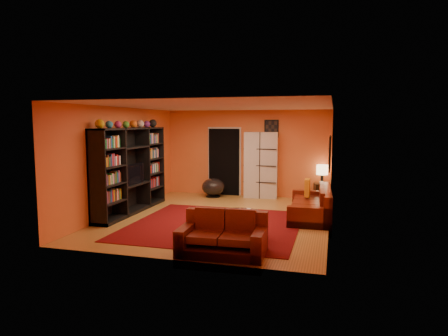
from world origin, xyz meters
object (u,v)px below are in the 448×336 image
(sofa, at_px, (314,206))
(storage_cabinet, at_px, (261,165))
(coffee_table, at_px, (238,215))
(loveseat, at_px, (223,236))
(bowl_chair, at_px, (213,187))
(entertainment_unit, at_px, (131,170))
(tv, at_px, (131,174))
(table_lamp, at_px, (322,170))
(side_table, at_px, (322,192))

(sofa, height_order, storage_cabinet, storage_cabinet)
(coffee_table, bearing_deg, loveseat, -92.70)
(loveseat, relative_size, coffee_table, 1.54)
(coffee_table, height_order, bowl_chair, bowl_chair)
(entertainment_unit, distance_m, coffee_table, 3.49)
(storage_cabinet, bearing_deg, coffee_table, -90.73)
(tv, bearing_deg, coffee_table, -114.79)
(coffee_table, distance_m, storage_cabinet, 4.33)
(tv, distance_m, table_lamp, 5.30)
(coffee_table, bearing_deg, table_lamp, 71.34)
(loveseat, distance_m, table_lamp, 5.41)
(storage_cabinet, height_order, table_lamp, storage_cabinet)
(sofa, relative_size, bowl_chair, 3.39)
(loveseat, xyz_separation_m, storage_cabinet, (-0.30, 5.22, 0.69))
(loveseat, xyz_separation_m, side_table, (1.48, 5.17, -0.04))
(tv, bearing_deg, entertainment_unit, 31.24)
(coffee_table, bearing_deg, bowl_chair, 113.50)
(loveseat, bearing_deg, storage_cabinet, 0.68)
(entertainment_unit, bearing_deg, bowl_chair, 61.46)
(entertainment_unit, height_order, side_table, entertainment_unit)
(tv, distance_m, side_table, 5.35)
(tv, xyz_separation_m, loveseat, (3.00, -2.34, -0.69))
(tv, bearing_deg, loveseat, -127.91)
(coffee_table, relative_size, storage_cabinet, 0.50)
(sofa, xyz_separation_m, coffee_table, (-1.32, -2.12, 0.16))
(sofa, relative_size, storage_cabinet, 1.19)
(tv, xyz_separation_m, storage_cabinet, (2.70, 2.88, 0.00))
(sofa, xyz_separation_m, table_lamp, (0.11, 2.12, 0.60))
(entertainment_unit, relative_size, coffee_table, 3.10)
(storage_cabinet, bearing_deg, bowl_chair, -173.11)
(entertainment_unit, xyz_separation_m, coffee_table, (3.09, -1.49, -0.61))
(entertainment_unit, bearing_deg, coffee_table, -25.69)
(tv, height_order, loveseat, tv)
(loveseat, bearing_deg, sofa, -26.70)
(table_lamp, bearing_deg, sofa, -92.98)
(sofa, distance_m, table_lamp, 2.21)
(side_table, bearing_deg, coffee_table, -108.66)
(side_table, bearing_deg, tv, -147.67)
(tv, distance_m, bowl_chair, 2.97)
(table_lamp, bearing_deg, entertainment_unit, -148.71)
(loveseat, bearing_deg, table_lamp, -18.49)
(tv, distance_m, loveseat, 3.86)
(entertainment_unit, distance_m, sofa, 4.52)
(storage_cabinet, bearing_deg, entertainment_unit, -139.78)
(loveseat, relative_size, storage_cabinet, 0.76)
(loveseat, bearing_deg, side_table, -18.49)
(loveseat, relative_size, bowl_chair, 2.18)
(loveseat, distance_m, coffee_table, 0.94)
(coffee_table, bearing_deg, tv, 155.21)
(storage_cabinet, bearing_deg, side_table, -6.87)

